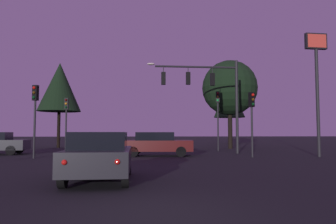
{
  "coord_description": "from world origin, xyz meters",
  "views": [
    {
      "loc": [
        -0.19,
        -5.85,
        1.51
      ],
      "look_at": [
        1.82,
        18.81,
        3.11
      ],
      "focal_mm": 33.73,
      "sensor_mm": 36.0,
      "label": 1
    }
  ],
  "objects_px": {
    "store_sign_illuminated": "(317,67)",
    "tree_center_horizon": "(230,88)",
    "traffic_light_far_side": "(35,106)",
    "car_nearside_lane": "(100,155)",
    "car_crossing_left": "(157,143)",
    "traffic_light_corner_right": "(66,114)",
    "traffic_light_corner_left": "(252,111)",
    "traffic_light_median": "(218,109)",
    "traffic_signal_mast_arm": "(208,87)",
    "tree_behind_sign": "(229,100)",
    "tree_left_far": "(60,87)"
  },
  "relations": [
    {
      "from": "store_sign_illuminated",
      "to": "tree_center_horizon",
      "type": "relative_size",
      "value": 0.94
    },
    {
      "from": "traffic_light_far_side",
      "to": "car_nearside_lane",
      "type": "height_order",
      "value": "traffic_light_far_side"
    },
    {
      "from": "traffic_light_far_side",
      "to": "car_crossing_left",
      "type": "relative_size",
      "value": 0.92
    },
    {
      "from": "traffic_light_corner_right",
      "to": "traffic_light_corner_left",
      "type": "bearing_deg",
      "value": -26.15
    },
    {
      "from": "tree_center_horizon",
      "to": "store_sign_illuminated",
      "type": "bearing_deg",
      "value": -74.86
    },
    {
      "from": "traffic_light_corner_left",
      "to": "traffic_light_median",
      "type": "distance_m",
      "value": 6.6
    },
    {
      "from": "traffic_light_corner_right",
      "to": "car_crossing_left",
      "type": "bearing_deg",
      "value": -33.53
    },
    {
      "from": "traffic_light_far_side",
      "to": "car_crossing_left",
      "type": "bearing_deg",
      "value": 10.68
    },
    {
      "from": "tree_center_horizon",
      "to": "car_nearside_lane",
      "type": "bearing_deg",
      "value": -116.89
    },
    {
      "from": "traffic_light_far_side",
      "to": "store_sign_illuminated",
      "type": "distance_m",
      "value": 17.31
    },
    {
      "from": "traffic_light_far_side",
      "to": "traffic_signal_mast_arm",
      "type": "bearing_deg",
      "value": 16.7
    },
    {
      "from": "store_sign_illuminated",
      "to": "tree_behind_sign",
      "type": "distance_m",
      "value": 23.3
    },
    {
      "from": "tree_behind_sign",
      "to": "car_nearside_lane",
      "type": "bearing_deg",
      "value": -112.36
    },
    {
      "from": "car_nearside_lane",
      "to": "tree_left_far",
      "type": "distance_m",
      "value": 23.65
    },
    {
      "from": "traffic_light_far_side",
      "to": "car_crossing_left",
      "type": "xyz_separation_m",
      "value": [
        7.2,
        1.36,
        -2.23
      ]
    },
    {
      "from": "traffic_light_corner_right",
      "to": "car_nearside_lane",
      "type": "xyz_separation_m",
      "value": [
        4.53,
        -14.68,
        -2.16
      ]
    },
    {
      "from": "traffic_light_median",
      "to": "car_nearside_lane",
      "type": "distance_m",
      "value": 17.04
    },
    {
      "from": "car_nearside_lane",
      "to": "traffic_light_median",
      "type": "bearing_deg",
      "value": 63.75
    },
    {
      "from": "traffic_light_corner_right",
      "to": "tree_center_horizon",
      "type": "distance_m",
      "value": 14.78
    },
    {
      "from": "traffic_light_corner_right",
      "to": "car_crossing_left",
      "type": "relative_size",
      "value": 0.89
    },
    {
      "from": "tree_behind_sign",
      "to": "tree_left_far",
      "type": "relative_size",
      "value": 1.0
    },
    {
      "from": "tree_behind_sign",
      "to": "tree_center_horizon",
      "type": "height_order",
      "value": "tree_behind_sign"
    },
    {
      "from": "traffic_light_corner_right",
      "to": "traffic_light_median",
      "type": "distance_m",
      "value": 11.99
    },
    {
      "from": "store_sign_illuminated",
      "to": "tree_center_horizon",
      "type": "height_order",
      "value": "tree_center_horizon"
    },
    {
      "from": "traffic_light_corner_left",
      "to": "traffic_light_corner_right",
      "type": "relative_size",
      "value": 0.95
    },
    {
      "from": "traffic_light_corner_left",
      "to": "traffic_light_median",
      "type": "bearing_deg",
      "value": 94.48
    },
    {
      "from": "traffic_light_far_side",
      "to": "tree_center_horizon",
      "type": "xyz_separation_m",
      "value": [
        14.39,
        9.82,
        2.62
      ]
    },
    {
      "from": "traffic_light_median",
      "to": "traffic_light_far_side",
      "type": "bearing_deg",
      "value": -153.13
    },
    {
      "from": "traffic_light_median",
      "to": "tree_left_far",
      "type": "xyz_separation_m",
      "value": [
        -14.41,
        6.89,
        2.62
      ]
    },
    {
      "from": "car_crossing_left",
      "to": "traffic_signal_mast_arm",
      "type": "bearing_deg",
      "value": 27.17
    },
    {
      "from": "traffic_light_median",
      "to": "tree_center_horizon",
      "type": "distance_m",
      "value": 4.65
    },
    {
      "from": "tree_behind_sign",
      "to": "tree_left_far",
      "type": "height_order",
      "value": "tree_left_far"
    },
    {
      "from": "traffic_light_corner_right",
      "to": "tree_left_far",
      "type": "relative_size",
      "value": 0.49
    },
    {
      "from": "traffic_light_corner_right",
      "to": "traffic_light_far_side",
      "type": "height_order",
      "value": "traffic_light_far_side"
    },
    {
      "from": "tree_behind_sign",
      "to": "tree_left_far",
      "type": "bearing_deg",
      "value": -153.8
    },
    {
      "from": "store_sign_illuminated",
      "to": "tree_left_far",
      "type": "distance_m",
      "value": 23.37
    },
    {
      "from": "traffic_light_corner_left",
      "to": "tree_center_horizon",
      "type": "height_order",
      "value": "tree_center_horizon"
    },
    {
      "from": "traffic_light_median",
      "to": "store_sign_illuminated",
      "type": "distance_m",
      "value": 8.35
    },
    {
      "from": "traffic_light_corner_right",
      "to": "tree_behind_sign",
      "type": "relative_size",
      "value": 0.49
    },
    {
      "from": "traffic_signal_mast_arm",
      "to": "tree_left_far",
      "type": "distance_m",
      "value": 16.37
    },
    {
      "from": "car_crossing_left",
      "to": "tree_left_far",
      "type": "relative_size",
      "value": 0.55
    },
    {
      "from": "traffic_light_corner_right",
      "to": "store_sign_illuminated",
      "type": "height_order",
      "value": "store_sign_illuminated"
    },
    {
      "from": "traffic_light_median",
      "to": "car_nearside_lane",
      "type": "height_order",
      "value": "traffic_light_median"
    },
    {
      "from": "traffic_light_corner_right",
      "to": "tree_center_horizon",
      "type": "xyz_separation_m",
      "value": [
        13.98,
        3.96,
        2.7
      ]
    },
    {
      "from": "store_sign_illuminated",
      "to": "traffic_signal_mast_arm",
      "type": "bearing_deg",
      "value": 150.15
    },
    {
      "from": "car_crossing_left",
      "to": "tree_left_far",
      "type": "xyz_separation_m",
      "value": [
        -9.22,
        11.81,
        5.22
      ]
    },
    {
      "from": "store_sign_illuminated",
      "to": "car_crossing_left",
      "type": "bearing_deg",
      "value": 170.84
    },
    {
      "from": "traffic_light_corner_right",
      "to": "tree_center_horizon",
      "type": "height_order",
      "value": "tree_center_horizon"
    },
    {
      "from": "tree_left_far",
      "to": "tree_center_horizon",
      "type": "height_order",
      "value": "tree_left_far"
    },
    {
      "from": "traffic_light_median",
      "to": "store_sign_illuminated",
      "type": "relative_size",
      "value": 0.63
    }
  ]
}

